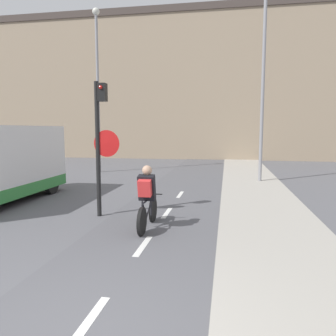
# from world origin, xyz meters

# --- Properties ---
(building_row_background) EXTENTS (60.00, 5.20, 11.01)m
(building_row_background) POSITION_xyz_m (0.00, 23.70, 5.52)
(building_row_background) COLOR gray
(building_row_background) RESTS_ON ground_plane
(traffic_light_pole) EXTENTS (0.67, 0.25, 3.40)m
(traffic_light_pole) POSITION_xyz_m (-1.59, 4.98, 2.09)
(traffic_light_pole) COLOR black
(traffic_light_pole) RESTS_ON ground_plane
(street_lamp_far) EXTENTS (0.36, 0.36, 8.19)m
(street_lamp_far) POSITION_xyz_m (-4.99, 13.25, 4.89)
(street_lamp_far) COLOR gray
(street_lamp_far) RESTS_ON ground_plane
(street_lamp_sidewalk) EXTENTS (0.36, 0.36, 7.73)m
(street_lamp_sidewalk) POSITION_xyz_m (2.93, 11.39, 4.65)
(street_lamp_sidewalk) COLOR gray
(street_lamp_sidewalk) RESTS_ON ground_plane
(cyclist_near) EXTENTS (0.46, 1.65, 1.43)m
(cyclist_near) POSITION_xyz_m (-0.19, 4.11, 0.70)
(cyclist_near) COLOR black
(cyclist_near) RESTS_ON ground_plane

